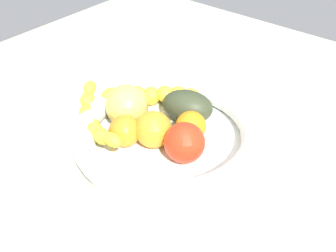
{
  "coord_description": "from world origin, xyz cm",
  "views": [
    {
      "loc": [
        40.63,
        33.23,
        48.39
      ],
      "look_at": [
        0.0,
        0.0,
        8.0
      ],
      "focal_mm": 42.63,
      "sensor_mm": 36.0,
      "label": 1
    }
  ],
  "objects": [
    {
      "name": "banana_draped_right",
      "position": [
        6.65,
        -10.96,
        7.92
      ],
      "size": [
        11.3,
        17.66,
        5.42
      ],
      "color": "yellow",
      "rests_on": "fruit_bowl"
    },
    {
      "name": "orange_mid_right",
      "position": [
        -2.76,
        2.68,
        7.61
      ],
      "size": [
        5.22,
        5.22,
        5.22
      ],
      "primitive_type": "sphere",
      "color": "orange",
      "rests_on": "fruit_bowl"
    },
    {
      "name": "apple_yellow",
      "position": [
        0.92,
        -8.45,
        8.8
      ],
      "size": [
        7.6,
        7.6,
        7.6
      ],
      "primitive_type": "sphere",
      "color": "#DABF56",
      "rests_on": "fruit_bowl"
    },
    {
      "name": "orange_front",
      "position": [
        2.33,
        -1.17,
        8.1
      ],
      "size": [
        6.2,
        6.2,
        6.2
      ],
      "primitive_type": "sphere",
      "color": "orange",
      "rests_on": "fruit_bowl"
    },
    {
      "name": "banana_draped_left",
      "position": [
        -5.73,
        -8.84,
        7.69
      ],
      "size": [
        13.07,
        14.99,
        4.87
      ],
      "color": "yellow",
      "rests_on": "fruit_bowl"
    },
    {
      "name": "orange_mid_left",
      "position": [
        5.18,
        -4.93,
        7.69
      ],
      "size": [
        5.39,
        5.39,
        5.39
      ],
      "primitive_type": "sphere",
      "color": "orange",
      "rests_on": "fruit_bowl"
    },
    {
      "name": "tomato_red",
      "position": [
        1.99,
        4.97,
        8.29
      ],
      "size": [
        6.58,
        6.58,
        6.58
      ],
      "primitive_type": "sphere",
      "color": "red",
      "rests_on": "fruit_bowl"
    },
    {
      "name": "fruit_bowl",
      "position": [
        0.0,
        0.0,
        6.03
      ],
      "size": [
        32.07,
        32.07,
        5.84
      ],
      "color": "white",
      "rests_on": "kitchen_counter"
    },
    {
      "name": "kitchen_counter",
      "position": [
        0.0,
        0.0,
        1.5
      ],
      "size": [
        120.0,
        120.0,
        3.0
      ],
      "primitive_type": "cube",
      "color": "#ABAB92",
      "rests_on": "ground"
    },
    {
      "name": "avocado_dark",
      "position": [
        -6.83,
        -1.09,
        7.85
      ],
      "size": [
        8.84,
        10.74,
        5.71
      ],
      "primitive_type": "ellipsoid",
      "rotation": [
        0.0,
        0.0,
        1.88
      ],
      "color": "#333B26",
      "rests_on": "fruit_bowl"
    }
  ]
}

